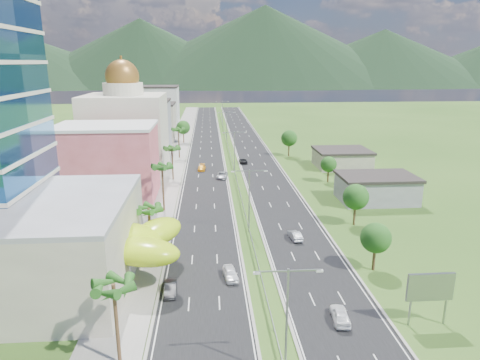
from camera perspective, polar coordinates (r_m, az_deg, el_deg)
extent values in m
plane|color=#2D5119|center=(64.46, 2.06, -10.32)|extent=(500.00, 500.00, 0.00)
cube|color=black|center=(150.32, -4.55, 4.66)|extent=(11.00, 260.00, 0.04)
cube|color=black|center=(150.98, 1.17, 4.75)|extent=(11.00, 260.00, 0.04)
cube|color=gray|center=(150.67, -8.18, 4.59)|extent=(7.00, 260.00, 0.12)
cube|color=gray|center=(132.72, -1.33, 3.52)|extent=(0.08, 216.00, 0.28)
cube|color=gray|center=(233.43, -2.64, 8.61)|extent=(0.10, 0.12, 0.70)
cylinder|color=gray|center=(40.23, 6.23, -18.67)|extent=(0.20, 0.20, 11.00)
cube|color=gray|center=(37.30, 4.24, -12.07)|extent=(2.88, 0.12, 0.12)
cube|color=gray|center=(37.80, 8.66, -11.82)|extent=(2.88, 0.12, 0.12)
cube|color=silver|center=(37.19, 2.24, -12.30)|extent=(0.60, 0.25, 0.18)
cube|color=silver|center=(38.14, 10.57, -11.82)|extent=(0.60, 0.25, 0.18)
cylinder|color=gray|center=(71.64, 1.23, -2.87)|extent=(0.20, 0.20, 11.00)
cube|color=gray|center=(70.03, 0.08, 1.22)|extent=(2.88, 0.12, 0.12)
cube|color=gray|center=(70.30, 2.42, 1.26)|extent=(2.88, 0.12, 0.12)
cube|color=silver|center=(69.98, -0.97, 1.12)|extent=(0.60, 0.25, 0.18)
cube|color=silver|center=(70.48, 3.45, 1.20)|extent=(0.60, 0.25, 0.18)
cylinder|color=gray|center=(110.22, -0.75, 3.65)|extent=(0.20, 0.20, 11.00)
cube|color=gray|center=(109.18, -1.52, 6.37)|extent=(2.88, 0.12, 0.12)
cube|color=gray|center=(109.35, 0.00, 6.39)|extent=(2.88, 0.12, 0.12)
cube|color=silver|center=(109.14, -2.19, 6.30)|extent=(0.60, 0.25, 0.18)
cube|color=silver|center=(109.47, 0.67, 6.34)|extent=(0.60, 0.25, 0.18)
cylinder|color=gray|center=(154.48, -1.79, 7.05)|extent=(0.20, 0.20, 11.00)
cube|color=gray|center=(153.75, -2.35, 9.00)|extent=(2.88, 0.12, 0.12)
cube|color=gray|center=(153.87, -1.26, 9.01)|extent=(2.88, 0.12, 0.12)
cube|color=silver|center=(153.72, -2.83, 8.95)|extent=(0.60, 0.25, 0.18)
cube|color=silver|center=(153.95, -0.78, 8.98)|extent=(0.60, 0.25, 0.18)
cylinder|color=gray|center=(199.08, -2.37, 8.93)|extent=(0.20, 0.20, 11.00)
cube|color=gray|center=(198.51, -2.81, 10.45)|extent=(2.88, 0.12, 0.12)
cube|color=gray|center=(198.60, -1.96, 10.46)|extent=(2.88, 0.12, 0.12)
cube|color=silver|center=(198.49, -3.18, 10.41)|extent=(0.60, 0.25, 0.18)
cube|color=silver|center=(198.67, -1.59, 10.43)|extent=(0.60, 0.25, 0.18)
cube|color=#9E9482|center=(61.84, -28.46, -7.87)|extent=(30.00, 24.00, 11.00)
cylinder|color=gray|center=(63.88, -19.96, -9.57)|extent=(0.50, 0.50, 4.00)
cylinder|color=gray|center=(57.92, -14.46, -11.77)|extent=(0.50, 0.50, 4.00)
cylinder|color=gray|center=(56.20, -19.11, -13.05)|extent=(0.50, 0.50, 4.00)
cylinder|color=gray|center=(62.04, -11.83, -9.69)|extent=(0.50, 0.50, 4.00)
cube|color=#C45058|center=(94.47, -17.27, 2.20)|extent=(20.00, 15.00, 15.00)
cube|color=beige|center=(116.11, -14.92, 6.00)|extent=(20.00, 20.00, 20.00)
cylinder|color=beige|center=(114.90, -15.32, 11.66)|extent=(10.00, 10.00, 3.00)
sphere|color=brown|center=(114.77, -15.43, 13.15)|extent=(8.40, 8.40, 8.40)
cube|color=gray|center=(140.63, -12.66, 6.89)|extent=(16.00, 15.00, 16.00)
cube|color=#9E9482|center=(162.42, -11.54, 7.52)|extent=(16.00, 15.00, 13.00)
cube|color=silver|center=(184.81, -10.72, 9.27)|extent=(16.00, 15.00, 18.00)
cylinder|color=gray|center=(52.33, 21.68, -16.07)|extent=(0.24, 0.24, 3.20)
cylinder|color=gray|center=(54.10, 25.64, -15.44)|extent=(0.24, 0.24, 3.20)
cube|color=#D85919|center=(51.76, 24.06, -12.90)|extent=(5.20, 0.35, 3.20)
cube|color=gray|center=(93.19, 17.71, -1.20)|extent=(15.00, 10.00, 5.00)
cube|color=#9E9482|center=(121.26, 13.42, 2.72)|extent=(14.00, 12.00, 4.40)
cylinder|color=#47301C|center=(43.79, -16.10, -18.09)|extent=(0.36, 0.36, 8.50)
cylinder|color=#47301C|center=(65.04, -11.91, -6.80)|extent=(0.36, 0.36, 7.50)
cylinder|color=#47301C|center=(83.56, -10.21, -1.15)|extent=(0.36, 0.36, 9.00)
cylinder|color=#47301C|center=(105.84, -8.99, 2.14)|extent=(0.36, 0.36, 8.00)
cylinder|color=#47301C|center=(130.16, -8.15, 4.83)|extent=(0.36, 0.36, 8.80)
cylinder|color=#47301C|center=(155.07, -7.54, 5.82)|extent=(0.40, 0.40, 4.90)
sphere|color=#255A1C|center=(154.59, -7.58, 6.97)|extent=(4.90, 4.90, 4.90)
cylinder|color=#47301C|center=(62.91, 17.46, -9.64)|extent=(0.40, 0.40, 4.20)
sphere|color=#255A1C|center=(61.84, 17.66, -7.37)|extent=(4.20, 4.20, 4.20)
cylinder|color=#47301C|center=(78.57, 15.04, -4.23)|extent=(0.40, 0.40, 4.55)
sphere|color=#255A1C|center=(77.66, 15.19, -2.19)|extent=(4.55, 4.55, 4.55)
cylinder|color=#47301C|center=(105.07, 11.67, 0.74)|extent=(0.40, 0.40, 3.85)
sphere|color=#255A1C|center=(104.49, 11.74, 2.05)|extent=(3.85, 3.85, 3.85)
cylinder|color=#47301C|center=(132.52, 6.53, 4.22)|extent=(0.40, 0.40, 4.90)
sphere|color=#255A1C|center=(131.95, 6.57, 5.56)|extent=(4.90, 4.90, 4.90)
imported|color=white|center=(58.45, -1.29, -12.33)|extent=(2.25, 4.47, 1.46)
imported|color=black|center=(55.78, -9.24, -14.06)|extent=(1.55, 4.16, 1.36)
imported|color=#B1B5B9|center=(106.88, -2.38, 0.66)|extent=(3.15, 5.50, 1.45)
imported|color=orange|center=(114.96, -5.12, 1.65)|extent=(2.19, 4.82, 1.37)
imported|color=white|center=(51.24, 13.22, -17.08)|extent=(2.24, 4.62, 1.52)
imported|color=#A6A9AE|center=(70.89, 7.34, -7.32)|extent=(1.93, 4.33, 1.38)
imported|color=black|center=(122.74, 0.42, 2.58)|extent=(2.23, 4.71, 1.30)
imported|color=black|center=(57.77, -9.68, -12.99)|extent=(0.77, 2.14, 1.35)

